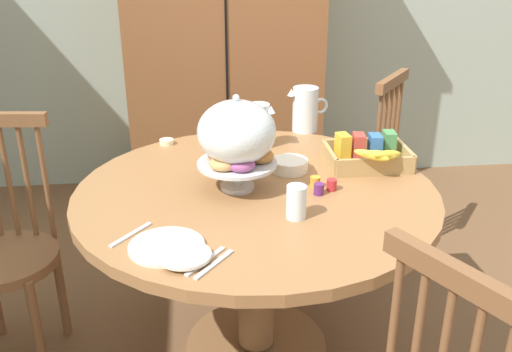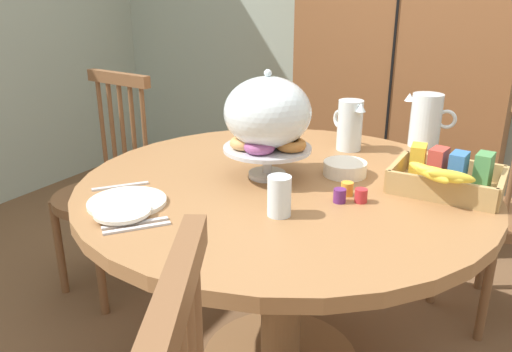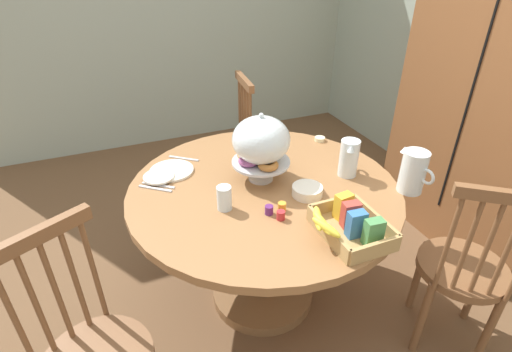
# 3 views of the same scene
# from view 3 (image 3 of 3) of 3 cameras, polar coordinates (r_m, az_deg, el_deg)

# --- Properties ---
(ground_plane) EXTENTS (10.00, 10.00, 0.00)m
(ground_plane) POSITION_cam_3_polar(r_m,az_deg,el_deg) (2.28, 2.89, -19.04)
(ground_plane) COLOR brown
(wooden_armoire) EXTENTS (1.18, 0.60, 1.96)m
(wooden_armoire) POSITION_cam_3_polar(r_m,az_deg,el_deg) (2.71, 32.48, 9.96)
(wooden_armoire) COLOR brown
(wooden_armoire) RESTS_ON ground_plane
(dining_table) EXTENTS (1.29, 1.29, 0.74)m
(dining_table) POSITION_cam_3_polar(r_m,az_deg,el_deg) (1.98, 1.11, -6.24)
(dining_table) COLOR olive
(dining_table) RESTS_ON ground_plane
(windsor_chair_near_window) EXTENTS (0.47, 0.47, 0.97)m
(windsor_chair_near_window) POSITION_cam_3_polar(r_m,az_deg,el_deg) (2.06, 27.88, -12.16)
(windsor_chair_near_window) COLOR brown
(windsor_chair_near_window) RESTS_ON ground_plane
(windsor_chair_by_cabinet) EXTENTS (0.40, 0.40, 0.97)m
(windsor_chair_by_cabinet) POSITION_cam_3_polar(r_m,az_deg,el_deg) (2.81, -4.22, 3.58)
(windsor_chair_by_cabinet) COLOR brown
(windsor_chair_by_cabinet) RESTS_ON ground_plane
(pastry_stand_with_dome) EXTENTS (0.28, 0.28, 0.34)m
(pastry_stand_with_dome) POSITION_cam_3_polar(r_m,az_deg,el_deg) (1.83, 0.72, 4.82)
(pastry_stand_with_dome) COLOR silver
(pastry_stand_with_dome) RESTS_ON dining_table
(orange_juice_pitcher) EXTENTS (0.16, 0.11, 0.19)m
(orange_juice_pitcher) POSITION_cam_3_polar(r_m,az_deg,el_deg) (1.97, 13.29, 2.37)
(orange_juice_pitcher) COLOR silver
(orange_juice_pitcher) RESTS_ON dining_table
(milk_pitcher) EXTENTS (0.20, 0.11, 0.20)m
(milk_pitcher) POSITION_cam_3_polar(r_m,az_deg,el_deg) (1.93, 21.80, 0.34)
(milk_pitcher) COLOR silver
(milk_pitcher) RESTS_ON dining_table
(cereal_basket) EXTENTS (0.32, 0.30, 0.12)m
(cereal_basket) POSITION_cam_3_polar(r_m,az_deg,el_deg) (1.59, 13.45, -6.88)
(cereal_basket) COLOR tan
(cereal_basket) RESTS_ON dining_table
(china_plate_large) EXTENTS (0.22, 0.22, 0.01)m
(china_plate_large) POSITION_cam_3_polar(r_m,az_deg,el_deg) (2.03, -12.15, 0.78)
(china_plate_large) COLOR white
(china_plate_large) RESTS_ON dining_table
(china_plate_small) EXTENTS (0.15, 0.15, 0.01)m
(china_plate_small) POSITION_cam_3_polar(r_m,az_deg,el_deg) (1.97, -13.93, -0.07)
(china_plate_small) COLOR white
(china_plate_small) RESTS_ON china_plate_large
(cereal_bowl) EXTENTS (0.14, 0.14, 0.04)m
(cereal_bowl) POSITION_cam_3_polar(r_m,az_deg,el_deg) (1.81, 7.45, -2.15)
(cereal_bowl) COLOR white
(cereal_bowl) RESTS_ON dining_table
(drinking_glass) EXTENTS (0.06, 0.06, 0.11)m
(drinking_glass) POSITION_cam_3_polar(r_m,az_deg,el_deg) (1.69, -4.63, -3.20)
(drinking_glass) COLOR silver
(drinking_glass) RESTS_ON dining_table
(butter_dish) EXTENTS (0.06, 0.06, 0.02)m
(butter_dish) POSITION_cam_3_polar(r_m,az_deg,el_deg) (2.33, 9.25, 5.33)
(butter_dish) COLOR beige
(butter_dish) RESTS_ON dining_table
(jam_jar_strawberry) EXTENTS (0.04, 0.04, 0.04)m
(jam_jar_strawberry) POSITION_cam_3_polar(r_m,az_deg,el_deg) (1.65, 3.62, -5.70)
(jam_jar_strawberry) COLOR #B7282D
(jam_jar_strawberry) RESTS_ON dining_table
(jam_jar_apricot) EXTENTS (0.04, 0.04, 0.04)m
(jam_jar_apricot) POSITION_cam_3_polar(r_m,az_deg,el_deg) (1.70, 3.78, -4.48)
(jam_jar_apricot) COLOR orange
(jam_jar_apricot) RESTS_ON dining_table
(jam_jar_grape) EXTENTS (0.04, 0.04, 0.04)m
(jam_jar_grape) POSITION_cam_3_polar(r_m,az_deg,el_deg) (1.67, 1.91, -4.95)
(jam_jar_grape) COLOR #5B2366
(jam_jar_grape) RESTS_ON dining_table
(table_knife) EXTENTS (0.12, 0.14, 0.01)m
(table_knife) POSITION_cam_3_polar(r_m,az_deg,el_deg) (1.93, -14.00, -1.31)
(table_knife) COLOR silver
(table_knife) RESTS_ON dining_table
(dinner_fork) EXTENTS (0.12, 0.14, 0.01)m
(dinner_fork) POSITION_cam_3_polar(r_m,az_deg,el_deg) (1.90, -14.43, -1.77)
(dinner_fork) COLOR silver
(dinner_fork) RESTS_ON dining_table
(soup_spoon) EXTENTS (0.12, 0.14, 0.01)m
(soup_spoon) POSITION_cam_3_polar(r_m,az_deg,el_deg) (2.14, -10.46, 2.52)
(soup_spoon) COLOR silver
(soup_spoon) RESTS_ON dining_table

